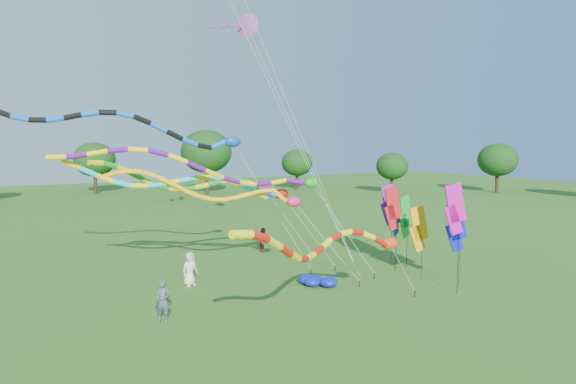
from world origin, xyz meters
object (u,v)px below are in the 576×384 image
blue_nylon_heap (321,281)px  person_b (163,301)px  tube_kite_red (343,243)px  tube_kite_orange (227,192)px  person_a (190,269)px  person_c (263,240)px

blue_nylon_heap → person_b: (-8.24, -1.08, 0.61)m
tube_kite_red → tube_kite_orange: bearing=75.1°
person_a → person_b: bearing=-135.4°
person_c → person_b: bearing=138.9°
blue_nylon_heap → person_a: 6.62m
tube_kite_red → person_b: 7.77m
person_a → person_b: 5.01m
tube_kite_red → blue_nylon_heap: size_ratio=6.84×
tube_kite_red → blue_nylon_heap: 7.79m
person_b → person_c: 13.17m
person_a → tube_kite_orange: bearing=-67.0°
blue_nylon_heap → tube_kite_orange: bearing=160.8°
tube_kite_red → person_c: bearing=50.8°
tube_kite_red → person_c: (4.08, 14.65, -2.82)m
person_b → person_c: size_ratio=1.07×
person_b → person_c: bearing=82.4°
tube_kite_orange → person_a: (-1.38, 1.74, -3.98)m
tube_kite_orange → person_a: bearing=152.4°
person_a → blue_nylon_heap: bearing=-45.0°
person_a → person_c: bearing=22.2°
person_a → person_b: size_ratio=0.99×
tube_kite_red → tube_kite_orange: tube_kite_orange is taller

